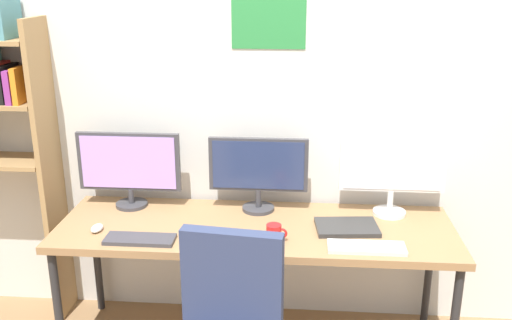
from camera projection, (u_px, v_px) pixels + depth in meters
The scene contains 11 objects.
wall_back at pixel (261, 105), 3.25m from camera, with size 4.50×0.11×2.60m.
desk at pixel (255, 234), 3.04m from camera, with size 2.10×0.68×0.74m.
monitor_left at pixel (129, 166), 3.20m from camera, with size 0.58×0.18×0.43m.
monitor_center at pixel (258, 170), 3.15m from camera, with size 0.55×0.18×0.42m.
monitor_right at pixel (392, 170), 3.09m from camera, with size 0.57×0.18×0.44m.
keyboard_left at pixel (140, 239), 2.85m from camera, with size 0.35×0.13×0.02m, color #38383D.
keyboard_right at pixel (366, 247), 2.76m from camera, with size 0.37×0.13×0.02m, color silver.
mouse_left_side at pixel (234, 241), 2.81m from camera, with size 0.06×0.10×0.03m, color silver.
mouse_right_side at pixel (97, 228), 2.95m from camera, with size 0.06×0.10×0.03m, color silver.
laptop_closed at pixel (347, 227), 2.98m from camera, with size 0.32×0.22×0.02m, color #2D2D2D.
coffee_mug at pixel (274, 233), 2.83m from camera, with size 0.11×0.08×0.09m.
Camera 1 is at (0.22, -2.15, 2.02)m, focal length 40.01 mm.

